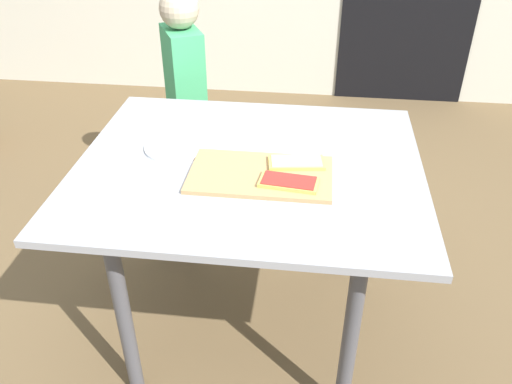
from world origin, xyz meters
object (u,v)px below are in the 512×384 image
Objects in this scene: child_left at (186,94)px; plate_white_left at (176,147)px; cutting_board at (260,175)px; dining_table at (249,187)px; pizza_slice_far_right at (296,162)px; pizza_slice_near_right at (289,182)px.

plate_white_left is at bearing -78.77° from child_left.
cutting_board is 0.33m from plate_white_left.
cutting_board is at bearing -58.50° from dining_table.
plate_white_left reaches higher than dining_table.
cutting_board is 2.10× the size of plate_white_left.
pizza_slice_far_right is 0.17× the size of child_left.
child_left reaches higher than pizza_slice_far_right.
dining_table is at bearing 136.81° from pizza_slice_near_right.
cutting_board is 0.12m from pizza_slice_far_right.
cutting_board is 2.39× the size of pizza_slice_near_right.
pizza_slice_far_right is (0.02, 0.12, 0.00)m from pizza_slice_near_right.
pizza_slice_near_right is 0.12m from pizza_slice_far_right.
plate_white_left is (-0.39, 0.20, -0.02)m from pizza_slice_near_right.
pizza_slice_near_right is 1.03m from child_left.
pizza_slice_far_right is 0.94m from child_left.
cutting_board is 0.94m from child_left.
pizza_slice_far_right is at bearing -10.97° from plate_white_left.
child_left is (-0.39, 0.75, -0.01)m from dining_table.
cutting_board reaches higher than plate_white_left.
pizza_slice_far_right is 0.42m from plate_white_left.
dining_table is 6.02× the size of pizza_slice_near_right.
dining_table is at bearing -14.78° from plate_white_left.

